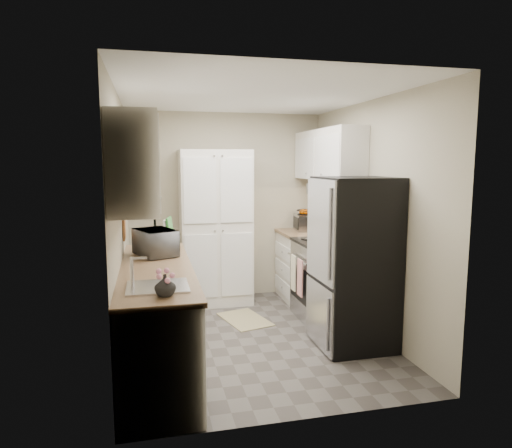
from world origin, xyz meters
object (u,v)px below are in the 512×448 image
electric_range (326,279)px  wine_bottle (155,235)px  microwave (156,243)px  toaster_oven (307,222)px  pantry_cabinet (216,228)px  refrigerator (354,263)px

electric_range → wine_bottle: size_ratio=3.78×
electric_range → wine_bottle: bearing=179.0°
microwave → toaster_oven: bearing=-80.4°
pantry_cabinet → toaster_oven: (1.25, 0.00, 0.03)m
microwave → toaster_oven: microwave is taller
pantry_cabinet → microwave: pantry_cabinet is taller
microwave → toaster_oven: 2.39m
refrigerator → wine_bottle: 2.10m
electric_range → refrigerator: size_ratio=0.66×
pantry_cabinet → toaster_oven: pantry_cabinet is taller
electric_range → toaster_oven: (0.08, 0.93, 0.55)m
electric_range → microwave: 2.06m
electric_range → microwave: (-1.95, -0.33, 0.57)m
pantry_cabinet → wine_bottle: (-0.78, -0.89, 0.07)m
refrigerator → pantry_cabinet: bearing=123.5°
wine_bottle → toaster_oven: 2.22m
toaster_oven → wine_bottle: bearing=-149.6°
wine_bottle → microwave: bearing=-89.9°
electric_range → wine_bottle: wine_bottle is taller
electric_range → microwave: bearing=-170.4°
microwave → refrigerator: bearing=-125.9°
wine_bottle → toaster_oven: size_ratio=0.78×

